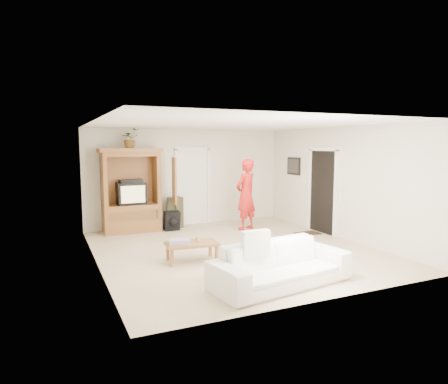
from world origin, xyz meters
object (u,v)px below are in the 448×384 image
object	(u,v)px
man	(246,194)
sofa	(281,264)
armoire	(132,196)
coffee_table	(192,245)

from	to	relation	value
man	sofa	world-z (taller)	man
armoire	man	world-z (taller)	armoire
sofa	man	bearing A→B (deg)	61.89
sofa	coffee_table	distance (m)	1.97
man	coffee_table	distance (m)	3.13
coffee_table	man	bearing A→B (deg)	48.62
sofa	coffee_table	size ratio (longest dim) A/B	2.24
armoire	coffee_table	bearing A→B (deg)	-81.08
man	coffee_table	bearing A→B (deg)	19.00
armoire	sofa	world-z (taller)	armoire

